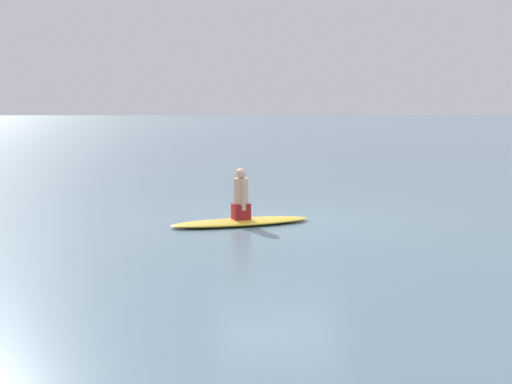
# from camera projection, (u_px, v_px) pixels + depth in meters

# --- Properties ---
(ground_plane) EXTENTS (400.00, 400.00, 0.00)m
(ground_plane) POSITION_uv_depth(u_px,v_px,m) (278.00, 221.00, 13.09)
(ground_plane) COLOR slate
(surfboard) EXTENTS (2.84, 1.75, 0.11)m
(surfboard) POSITION_uv_depth(u_px,v_px,m) (241.00, 222.00, 12.62)
(surfboard) COLOR gold
(surfboard) RESTS_ON ground
(person_paddler) EXTENTS (0.40, 0.42, 0.97)m
(person_paddler) POSITION_uv_depth(u_px,v_px,m) (241.00, 196.00, 12.56)
(person_paddler) COLOR #A51E23
(person_paddler) RESTS_ON surfboard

